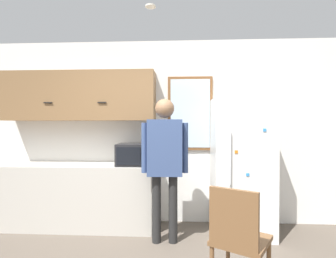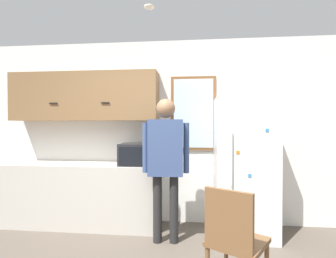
# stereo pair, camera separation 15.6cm
# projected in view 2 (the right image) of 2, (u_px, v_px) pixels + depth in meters

# --- Properties ---
(back_wall) EXTENTS (6.00, 0.06, 2.70)m
(back_wall) POSITION_uv_depth(u_px,v_px,m) (161.00, 131.00, 3.95)
(back_wall) COLOR white
(back_wall) RESTS_ON ground_plane
(counter) EXTENTS (2.18, 0.56, 0.89)m
(counter) POSITION_uv_depth(u_px,v_px,m) (82.00, 194.00, 3.78)
(counter) COLOR #BCB7AD
(counter) RESTS_ON ground_plane
(upper_cabinets) EXTENTS (2.18, 0.36, 0.70)m
(upper_cabinets) POSITION_uv_depth(u_px,v_px,m) (84.00, 97.00, 3.86)
(upper_cabinets) COLOR olive
(microwave) EXTENTS (0.46, 0.39, 0.30)m
(microwave) POSITION_uv_depth(u_px,v_px,m) (137.00, 154.00, 3.65)
(microwave) COLOR #232326
(microwave) RESTS_ON counter
(person) EXTENTS (0.57, 0.24, 1.77)m
(person) POSITION_uv_depth(u_px,v_px,m) (166.00, 155.00, 3.21)
(person) COLOR black
(person) RESTS_ON ground_plane
(refrigerator) EXTENTS (0.76, 0.73, 1.80)m
(refrigerator) POSITION_uv_depth(u_px,v_px,m) (244.00, 166.00, 3.45)
(refrigerator) COLOR white
(refrigerator) RESTS_ON ground_plane
(chair) EXTENTS (0.60, 0.60, 0.93)m
(chair) POSITION_uv_depth(u_px,v_px,m) (234.00, 237.00, 2.18)
(chair) COLOR brown
(chair) RESTS_ON ground_plane
(window) EXTENTS (0.66, 0.05, 1.09)m
(window) POSITION_uv_depth(u_px,v_px,m) (193.00, 113.00, 3.85)
(window) COLOR brown
(ceiling_light) EXTENTS (0.11, 0.11, 0.01)m
(ceiling_light) POSITION_uv_depth(u_px,v_px,m) (149.00, 7.00, 2.72)
(ceiling_light) COLOR white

